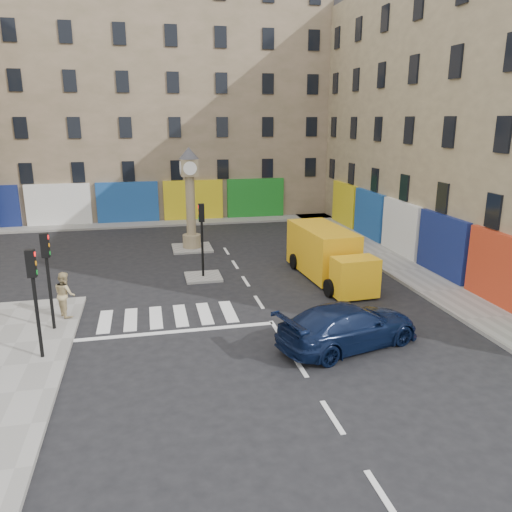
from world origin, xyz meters
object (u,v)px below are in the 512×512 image
object	(u,v)px
traffic_light_island	(202,228)
traffic_light_left_far	(47,266)
clock_pillar	(190,192)
pedestrian_tan	(65,294)
traffic_light_left_near	(34,287)
yellow_van	(327,254)
navy_sedan	(349,326)

from	to	relation	value
traffic_light_island	traffic_light_left_far	bearing A→B (deg)	-139.40
clock_pillar	pedestrian_tan	world-z (taller)	clock_pillar
pedestrian_tan	traffic_light_left_far	bearing A→B (deg)	138.99
traffic_light_left_near	traffic_light_island	size ratio (longest dim) A/B	1.00
traffic_light_left_far	clock_pillar	xyz separation A→B (m)	(6.30, 11.40, 0.93)
clock_pillar	yellow_van	world-z (taller)	clock_pillar
traffic_light_left_far	clock_pillar	world-z (taller)	clock_pillar
navy_sedan	yellow_van	distance (m)	7.91
navy_sedan	pedestrian_tan	world-z (taller)	pedestrian_tan
traffic_light_island	clock_pillar	world-z (taller)	clock_pillar
traffic_light_left_near	clock_pillar	world-z (taller)	clock_pillar
traffic_light_island	clock_pillar	xyz separation A→B (m)	(0.00, 6.00, 0.96)
traffic_light_left_far	pedestrian_tan	xyz separation A→B (m)	(0.30, 1.23, -1.55)
clock_pillar	pedestrian_tan	bearing A→B (deg)	-120.55
clock_pillar	pedestrian_tan	xyz separation A→B (m)	(-6.00, -10.17, -2.48)
traffic_light_left_far	yellow_van	size ratio (longest dim) A/B	0.53
yellow_van	pedestrian_tan	distance (m)	12.47
navy_sedan	yellow_van	size ratio (longest dim) A/B	0.77
traffic_light_left_near	clock_pillar	size ratio (longest dim) A/B	0.61
pedestrian_tan	traffic_light_left_near	bearing A→B (deg)	147.99
traffic_light_left_near	traffic_light_island	world-z (taller)	traffic_light_left_near
traffic_light_island	pedestrian_tan	world-z (taller)	traffic_light_island
traffic_light_island	pedestrian_tan	distance (m)	7.47
navy_sedan	pedestrian_tan	xyz separation A→B (m)	(-10.13, 4.78, 0.29)
yellow_van	navy_sedan	bearing A→B (deg)	-108.36
yellow_van	pedestrian_tan	world-z (taller)	yellow_van
navy_sedan	pedestrian_tan	bearing A→B (deg)	48.52
traffic_light_left_far	traffic_light_island	distance (m)	8.30
traffic_light_left_far	pedestrian_tan	size ratio (longest dim) A/B	2.02
clock_pillar	navy_sedan	bearing A→B (deg)	-74.55
traffic_light_left_far	traffic_light_left_near	bearing A→B (deg)	-90.00
traffic_light_left_far	navy_sedan	xyz separation A→B (m)	(10.43, -3.55, -1.84)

